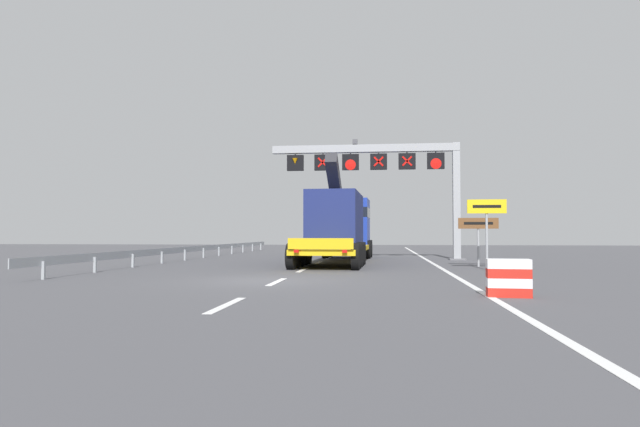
% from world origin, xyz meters
% --- Properties ---
extents(ground, '(112.00, 112.00, 0.00)m').
position_xyz_m(ground, '(0.00, 0.00, 0.00)').
color(ground, '#4C4C51').
extents(lane_markings, '(0.20, 41.63, 0.01)m').
position_xyz_m(lane_markings, '(0.40, 13.51, 0.01)').
color(lane_markings, silver).
rests_on(lane_markings, ground).
extents(edge_line_right, '(0.20, 63.00, 0.01)m').
position_xyz_m(edge_line_right, '(6.20, 12.00, 0.01)').
color(edge_line_right, silver).
rests_on(edge_line_right, ground).
extents(overhead_lane_gantry, '(11.21, 0.90, 7.05)m').
position_xyz_m(overhead_lane_gantry, '(3.91, 14.97, 5.47)').
color(overhead_lane_gantry, '#9EA0A5').
rests_on(overhead_lane_gantry, ground).
extents(heavy_haul_truck_yellow, '(3.35, 14.12, 5.30)m').
position_xyz_m(heavy_haul_truck_yellow, '(1.43, 12.80, 1.99)').
color(heavy_haul_truck_yellow, yellow).
rests_on(heavy_haul_truck_yellow, ground).
extents(exit_sign_yellow, '(1.59, 0.15, 2.92)m').
position_xyz_m(exit_sign_yellow, '(7.99, 6.12, 2.24)').
color(exit_sign_yellow, '#9EA0A5').
rests_on(exit_sign_yellow, ground).
extents(tourist_info_sign_brown, '(1.80, 0.15, 2.23)m').
position_xyz_m(tourist_info_sign_brown, '(8.04, 8.46, 1.73)').
color(tourist_info_sign_brown, '#9EA0A5').
rests_on(tourist_info_sign_brown, ground).
extents(crash_barrier_striped, '(1.04, 0.58, 0.90)m').
position_xyz_m(crash_barrier_striped, '(6.64, -3.75, 0.45)').
color(crash_barrier_striped, red).
rests_on(crash_barrier_striped, ground).
extents(guardrail_left, '(0.13, 35.76, 0.76)m').
position_xyz_m(guardrail_left, '(-7.43, 15.88, 0.56)').
color(guardrail_left, '#999EA3').
rests_on(guardrail_left, ground).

